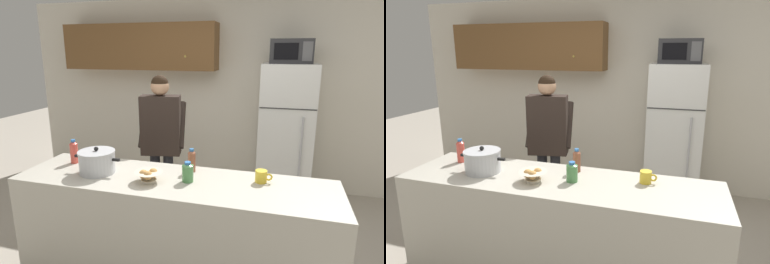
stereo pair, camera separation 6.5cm
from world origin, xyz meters
TOP-DOWN VIEW (x-y plane):
  - back_wall_unit at (-0.24, 2.25)m, footprint 6.00×0.48m
  - kitchen_island at (0.00, 0.00)m, footprint 2.52×0.68m
  - refrigerator at (0.84, 1.85)m, footprint 0.64×0.68m
  - microwave at (0.84, 1.83)m, footprint 0.48×0.37m
  - person_near_pot at (-0.46, 0.93)m, footprint 0.56×0.49m
  - cooking_pot at (-0.65, -0.02)m, footprint 0.41×0.30m
  - coffee_mug at (0.67, 0.14)m, footprint 0.13×0.09m
  - bread_bowl at (-0.16, -0.09)m, footprint 0.22×0.22m
  - bottle_near_edge at (0.09, 0.21)m, footprint 0.06×0.06m
  - bottle_mid_counter at (-0.97, 0.13)m, footprint 0.07×0.07m
  - bottle_far_corner at (0.12, 0.00)m, footprint 0.09×0.09m

SIDE VIEW (x-z plane):
  - kitchen_island at x=0.00m, z-range 0.00..0.92m
  - refrigerator at x=0.84m, z-range 0.00..1.75m
  - coffee_mug at x=0.67m, z-range 0.92..1.02m
  - bread_bowl at x=-0.16m, z-range 0.92..1.02m
  - bottle_far_corner at x=0.12m, z-range 0.92..1.08m
  - cooking_pot at x=-0.65m, z-range 0.90..1.12m
  - bottle_near_edge at x=0.09m, z-range 0.92..1.12m
  - bottle_mid_counter at x=-0.97m, z-range 0.92..1.13m
  - person_near_pot at x=-0.46m, z-range 0.21..1.86m
  - back_wall_unit at x=-0.24m, z-range 0.13..2.73m
  - microwave at x=0.84m, z-range 1.75..2.03m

